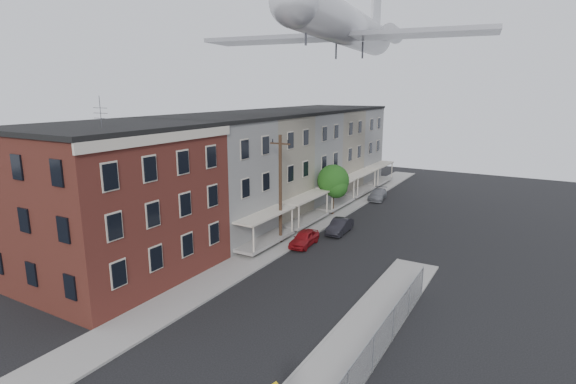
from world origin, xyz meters
name	(u,v)px	position (x,y,z in m)	size (l,w,h in m)	color
ground	(179,384)	(0.00, 0.00, 0.00)	(120.00, 120.00, 0.00)	black
sidewalk_left	(314,224)	(-5.50, 24.00, 0.06)	(3.00, 62.00, 0.12)	gray
sidewalk_right	(350,351)	(5.50, 6.00, 0.06)	(3.00, 26.00, 0.12)	gray
curb_left	(328,226)	(-4.05, 24.00, 0.07)	(0.15, 62.00, 0.14)	gray
curb_right	(323,342)	(4.05, 6.00, 0.07)	(0.15, 26.00, 0.14)	gray
corner_building	(115,201)	(-12.00, 7.00, 5.16)	(10.31, 12.30, 12.15)	#381911
row_house_a	(207,178)	(-11.96, 16.50, 5.13)	(11.98, 7.00, 10.30)	slate
row_house_b	(254,166)	(-11.96, 23.50, 5.13)	(11.98, 7.00, 10.30)	#736A5B
row_house_c	(289,157)	(-11.96, 30.50, 5.13)	(11.98, 7.00, 10.30)	slate
row_house_d	(317,150)	(-11.96, 37.50, 5.13)	(11.98, 7.00, 10.30)	#736A5B
row_house_e	(339,144)	(-11.96, 44.50, 5.13)	(11.98, 7.00, 10.30)	slate
chainlink_fence	(373,352)	(7.00, 5.00, 1.00)	(0.06, 18.06, 1.90)	gray
utility_pole	(280,188)	(-5.60, 18.00, 4.67)	(1.80, 0.26, 9.00)	black
street_tree	(334,182)	(-5.27, 27.92, 3.45)	(3.22, 3.20, 5.20)	black
car_near	(304,238)	(-3.60, 18.42, 0.63)	(1.48, 3.68, 1.25)	maroon
car_mid	(340,226)	(-2.41, 22.92, 0.64)	(1.35, 3.88, 1.28)	black
car_far	(378,194)	(-3.60, 36.65, 0.61)	(1.70, 4.18, 1.21)	slate
airplane	(349,27)	(-2.65, 24.27, 17.59)	(23.45, 26.78, 7.71)	#BCBCC1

